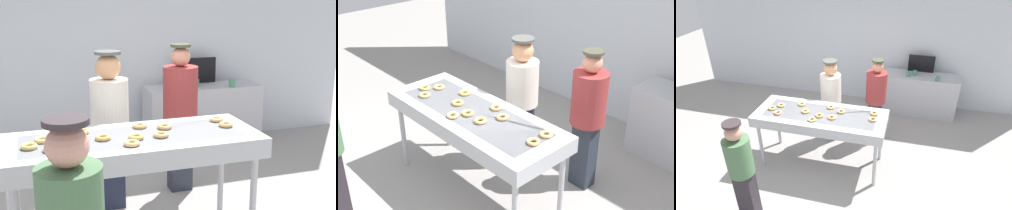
% 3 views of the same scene
% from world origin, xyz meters
% --- Properties ---
extents(ground_plane, '(16.00, 16.00, 0.00)m').
position_xyz_m(ground_plane, '(0.00, 0.00, 0.00)').
color(ground_plane, '#9E9993').
extents(back_wall, '(8.00, 0.12, 3.37)m').
position_xyz_m(back_wall, '(0.00, 2.59, 1.68)').
color(back_wall, silver).
rests_on(back_wall, ground).
extents(fryer_conveyor, '(2.10, 0.80, 0.98)m').
position_xyz_m(fryer_conveyor, '(0.00, 0.00, 0.89)').
color(fryer_conveyor, '#B7BABF').
rests_on(fryer_conveyor, ground).
extents(glazed_donut_0, '(0.15, 0.15, 0.03)m').
position_xyz_m(glazed_donut_0, '(0.31, 0.12, 1.00)').
color(glazed_donut_0, tan).
rests_on(glazed_donut_0, fryer_conveyor).
extents(glazed_donut_1, '(0.17, 0.17, 0.03)m').
position_xyz_m(glazed_donut_1, '(0.83, 0.19, 1.00)').
color(glazed_donut_1, '#EAB76F').
rests_on(glazed_donut_1, fryer_conveyor).
extents(glazed_donut_2, '(0.15, 0.15, 0.03)m').
position_xyz_m(glazed_donut_2, '(0.21, -0.09, 1.00)').
color(glazed_donut_2, '#EBAF66').
rests_on(glazed_donut_2, fryer_conveyor).
extents(glazed_donut_3, '(0.16, 0.16, 0.03)m').
position_xyz_m(glazed_donut_3, '(0.11, 0.21, 1.00)').
color(glazed_donut_3, '#EBB76F').
rests_on(glazed_donut_3, fryer_conveyor).
extents(glazed_donut_4, '(0.15, 0.15, 0.03)m').
position_xyz_m(glazed_donut_4, '(0.01, -0.08, 1.00)').
color(glazed_donut_4, '#DFB260').
rests_on(glazed_donut_4, fryer_conveyor).
extents(glazed_donut_5, '(0.13, 0.13, 0.03)m').
position_xyz_m(glazed_donut_5, '(-0.80, -0.06, 1.00)').
color(glazed_donut_5, '#DDBB63').
rests_on(glazed_donut_5, fryer_conveyor).
extents(glazed_donut_6, '(0.13, 0.13, 0.03)m').
position_xyz_m(glazed_donut_6, '(-0.06, -0.22, 1.00)').
color(glazed_donut_6, '#E3B56E').
rests_on(glazed_donut_6, fryer_conveyor).
extents(glazed_donut_7, '(0.16, 0.16, 0.03)m').
position_xyz_m(glazed_donut_7, '(-0.39, 0.19, 1.00)').
color(glazed_donut_7, '#EFB75E').
rests_on(glazed_donut_7, fryer_conveyor).
extents(glazed_donut_8, '(0.18, 0.18, 0.03)m').
position_xyz_m(glazed_donut_8, '(-0.71, 0.07, 1.00)').
color(glazed_donut_8, '#E0B96C').
rests_on(glazed_donut_8, fryer_conveyor).
extents(glazed_donut_9, '(0.14, 0.14, 0.03)m').
position_xyz_m(glazed_donut_9, '(-0.25, -0.01, 1.00)').
color(glazed_donut_9, '#E5AD5E').
rests_on(glazed_donut_9, fryer_conveyor).
extents(glazed_donut_10, '(0.15, 0.15, 0.03)m').
position_xyz_m(glazed_donut_10, '(-0.65, -0.16, 1.00)').
color(glazed_donut_10, '#EBB26F').
rests_on(glazed_donut_10, fryer_conveyor).
extents(glazed_donut_11, '(0.15, 0.15, 0.03)m').
position_xyz_m(glazed_donut_11, '(0.84, 0.01, 1.00)').
color(glazed_donut_11, '#E5AC67').
rests_on(glazed_donut_11, fryer_conveyor).
extents(worker_baker, '(0.37, 0.37, 1.61)m').
position_xyz_m(worker_baker, '(0.74, 0.95, 0.93)').
color(worker_baker, '#29303C').
rests_on(worker_baker, ground).
extents(worker_assistant, '(0.37, 0.37, 1.59)m').
position_xyz_m(worker_assistant, '(-0.05, 0.76, 0.92)').
color(worker_assistant, '#262C44').
rests_on(worker_assistant, ground).
extents(customer_waiting, '(0.32, 0.32, 1.54)m').
position_xyz_m(customer_waiting, '(-0.61, -1.31, 0.86)').
color(customer_waiting, '#2C262E').
rests_on(customer_waiting, ground).
extents(prep_counter, '(1.61, 0.53, 0.89)m').
position_xyz_m(prep_counter, '(1.50, 2.14, 0.45)').
color(prep_counter, '#B7BABF').
rests_on(prep_counter, ground).
extents(paper_cup_0, '(0.09, 0.09, 0.10)m').
position_xyz_m(paper_cup_0, '(1.26, 2.04, 0.94)').
color(paper_cup_0, '#4C8C66').
rests_on(paper_cup_0, prep_counter).
extents(paper_cup_1, '(0.09, 0.09, 0.10)m').
position_xyz_m(paper_cup_1, '(1.39, 2.12, 0.94)').
color(paper_cup_1, '#4C8C66').
rests_on(paper_cup_1, prep_counter).
extents(paper_cup_2, '(0.09, 0.09, 0.10)m').
position_xyz_m(paper_cup_2, '(1.84, 1.94, 0.94)').
color(paper_cup_2, '#4C8C66').
rests_on(paper_cup_2, prep_counter).
extents(menu_display, '(0.55, 0.04, 0.36)m').
position_xyz_m(menu_display, '(1.50, 2.36, 1.07)').
color(menu_display, black).
rests_on(menu_display, prep_counter).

